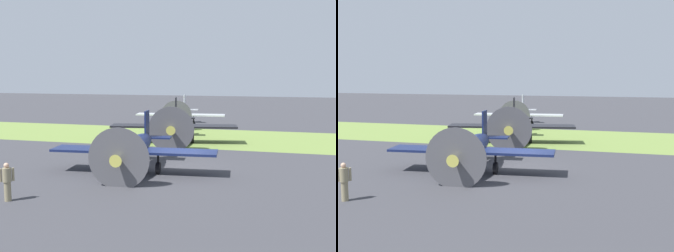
% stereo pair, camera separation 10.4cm
% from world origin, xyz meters
% --- Properties ---
extents(ground_plane, '(160.00, 160.00, 0.00)m').
position_xyz_m(ground_plane, '(0.00, 0.00, 0.00)').
color(ground_plane, '#38383D').
extents(grass_verge, '(120.00, 11.00, 0.01)m').
position_xyz_m(grass_verge, '(0.00, -12.84, 0.00)').
color(grass_verge, olive).
rests_on(grass_verge, ground).
extents(airplane_lead, '(9.57, 7.58, 3.40)m').
position_xyz_m(airplane_lead, '(2.41, 0.69, 1.42)').
color(airplane_lead, '#141E47').
rests_on(airplane_lead, ground).
extents(airplane_wingman, '(10.36, 8.27, 3.67)m').
position_xyz_m(airplane_wingman, '(2.68, -9.69, 1.54)').
color(airplane_wingman, black).
rests_on(airplane_wingman, ground).
extents(airplane_trail, '(9.51, 7.53, 3.38)m').
position_xyz_m(airplane_trail, '(4.45, -19.88, 1.41)').
color(airplane_trail, '#B2B7BC').
rests_on(airplane_trail, ground).
extents(ground_crew_mechanic, '(0.53, 0.41, 1.73)m').
position_xyz_m(ground_crew_mechanic, '(6.07, 7.29, 0.91)').
color(ground_crew_mechanic, '#847A5B').
rests_on(ground_crew_mechanic, ground).
extents(runway_marker_cone, '(0.36, 0.36, 0.44)m').
position_xyz_m(runway_marker_cone, '(8.17, -7.33, 0.22)').
color(runway_marker_cone, orange).
rests_on(runway_marker_cone, ground).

